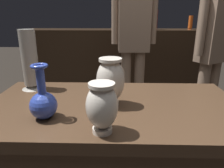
{
  "coord_description": "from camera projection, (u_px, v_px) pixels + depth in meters",
  "views": [
    {
      "loc": [
        0.02,
        -0.91,
        1.2
      ],
      "look_at": [
        -0.01,
        -0.0,
        0.9
      ],
      "focal_mm": 33.94,
      "sensor_mm": 36.0,
      "label": 1
    }
  ],
  "objects": [
    {
      "name": "back_display_shelf",
      "position": [
        117.0,
        63.0,
        3.17
      ],
      "size": [
        2.6,
        0.4,
        0.99
      ],
      "color": "black",
      "rests_on": "ground_plane"
    },
    {
      "name": "vase_centerpiece",
      "position": [
        110.0,
        80.0,
        0.95
      ],
      "size": [
        0.13,
        0.13,
        0.22
      ],
      "color": "silver",
      "rests_on": "display_plinth"
    },
    {
      "name": "vase_tall_behind",
      "position": [
        30.0,
        62.0,
        1.15
      ],
      "size": [
        0.12,
        0.12,
        0.33
      ],
      "color": "gray",
      "rests_on": "display_plinth"
    },
    {
      "name": "vase_left_accent",
      "position": [
        102.0,
        106.0,
        0.73
      ],
      "size": [
        0.11,
        0.11,
        0.18
      ],
      "color": "silver",
      "rests_on": "display_plinth"
    },
    {
      "name": "vase_right_accent",
      "position": [
        43.0,
        102.0,
        0.84
      ],
      "size": [
        0.11,
        0.11,
        0.22
      ],
      "color": "#2D429E",
      "rests_on": "display_plinth"
    },
    {
      "name": "shelf_vase_right",
      "position": [
        155.0,
        20.0,
        2.92
      ],
      "size": [
        0.1,
        0.1,
        0.27
      ],
      "color": "red",
      "rests_on": "back_display_shelf"
    },
    {
      "name": "shelf_vase_center",
      "position": [
        117.0,
        24.0,
        3.03
      ],
      "size": [
        0.1,
        0.1,
        0.14
      ],
      "color": "#E55B1E",
      "rests_on": "back_display_shelf"
    },
    {
      "name": "shelf_vase_far_right",
      "position": [
        191.0,
        23.0,
        2.99
      ],
      "size": [
        0.06,
        0.06,
        0.19
      ],
      "color": "#E55B1E",
      "rests_on": "back_display_shelf"
    },
    {
      "name": "visitor_near_right",
      "position": [
        214.0,
        47.0,
        2.02
      ],
      "size": [
        0.41,
        0.32,
        1.54
      ],
      "rotation": [
        0.0,
        0.0,
        3.69
      ],
      "color": "#846B56",
      "rests_on": "ground_plane"
    },
    {
      "name": "visitor_center_back",
      "position": [
        134.0,
        36.0,
        2.22
      ],
      "size": [
        0.47,
        0.2,
        1.66
      ],
      "rotation": [
        0.0,
        0.0,
        3.2
      ],
      "color": "#846B56",
      "rests_on": "ground_plane"
    }
  ]
}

